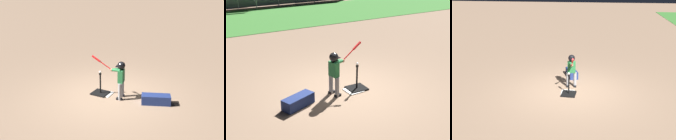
% 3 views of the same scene
% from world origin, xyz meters
% --- Properties ---
extents(ground_plane, '(90.00, 90.00, 0.00)m').
position_xyz_m(ground_plane, '(0.00, 0.00, 0.00)').
color(ground_plane, '#93755B').
extents(home_plate, '(0.46, 0.46, 0.02)m').
position_xyz_m(home_plate, '(0.15, -0.12, 0.01)').
color(home_plate, white).
rests_on(home_plate, ground_plane).
extents(batting_tee, '(0.52, 0.47, 0.70)m').
position_xyz_m(batting_tee, '(0.29, -0.07, 0.08)').
color(batting_tee, black).
rests_on(batting_tee, ground_plane).
extents(batter_child, '(1.04, 0.40, 1.31)m').
position_xyz_m(batter_child, '(-0.39, -0.08, 0.75)').
color(batter_child, gray).
rests_on(batter_child, ground_plane).
extents(baseball, '(0.07, 0.07, 0.07)m').
position_xyz_m(baseball, '(0.29, -0.07, 0.74)').
color(baseball, white).
rests_on(baseball, batting_tee).
extents(equipment_bag, '(0.90, 0.61, 0.28)m').
position_xyz_m(equipment_bag, '(-1.50, -0.23, 0.14)').
color(equipment_bag, navy).
rests_on(equipment_bag, ground_plane).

